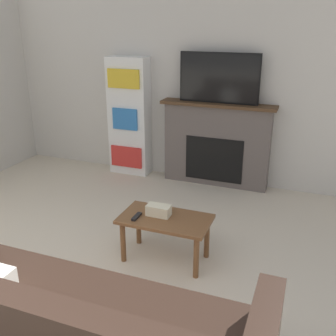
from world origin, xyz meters
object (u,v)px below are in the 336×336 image
fireplace (216,144)px  tv (219,78)px  coffee_table (165,225)px  bookshelf (129,117)px

fireplace → tv: (-0.00, -0.02, 0.87)m
fireplace → coffee_table: 1.98m
fireplace → bookshelf: bookshelf is taller
coffee_table → bookshelf: bookshelf is taller
tv → bookshelf: 1.41m
tv → fireplace: bearing=90.0°
fireplace → bookshelf: 1.30m
tv → coffee_table: size_ratio=1.24×
tv → coffee_table: tv is taller
fireplace → coffee_table: size_ratio=1.82×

